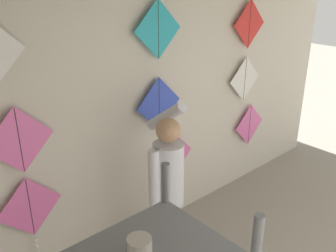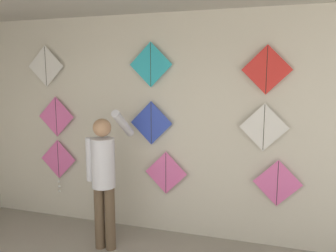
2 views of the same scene
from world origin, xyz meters
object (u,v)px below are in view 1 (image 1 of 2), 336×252
(kite_0, at_px, (31,211))
(kite_8, at_px, (249,24))
(kite_1, at_px, (173,155))
(kite_3, at_px, (19,140))
(kite_4, at_px, (159,104))
(kite_2, at_px, (249,125))
(kite_5, at_px, (245,79))
(kite_7, at_px, (158,29))
(shopkeeper, at_px, (167,184))

(kite_0, bearing_deg, kite_8, 0.02)
(kite_1, relative_size, kite_3, 1.00)
(kite_1, height_order, kite_4, kite_4)
(kite_4, height_order, kite_8, kite_8)
(kite_1, xyz_separation_m, kite_2, (1.35, 0.00, -0.00))
(kite_4, relative_size, kite_5, 1.00)
(kite_2, bearing_deg, kite_7, 180.00)
(kite_0, height_order, kite_7, kite_7)
(kite_1, relative_size, kite_2, 1.00)
(kite_1, xyz_separation_m, kite_8, (1.18, 0.00, 1.29))
(kite_4, bearing_deg, shopkeeper, -124.42)
(kite_1, bearing_deg, kite_2, 0.00)
(kite_2, bearing_deg, kite_1, 180.00)
(kite_1, height_order, kite_8, kite_8)
(kite_4, relative_size, kite_7, 1.00)
(kite_5, bearing_deg, kite_1, 180.00)
(shopkeeper, height_order, kite_2, shopkeeper)
(kite_7, distance_m, kite_8, 1.37)
(shopkeeper, relative_size, kite_3, 3.01)
(kite_4, xyz_separation_m, kite_7, (-0.00, 0.00, 0.73))
(shopkeeper, bearing_deg, kite_2, 14.41)
(kite_1, xyz_separation_m, kite_5, (1.18, 0.00, 0.64))
(kite_0, bearing_deg, kite_7, 0.04)
(kite_7, bearing_deg, kite_4, 0.00)
(kite_3, distance_m, kite_4, 1.40)
(kite_1, xyz_separation_m, kite_3, (-1.59, 0.00, 0.67))
(shopkeeper, bearing_deg, kite_1, 42.37)
(kite_0, relative_size, kite_2, 1.38)
(kite_3, height_order, kite_4, kite_3)
(kite_0, height_order, kite_8, kite_8)
(kite_3, bearing_deg, kite_7, 0.00)
(shopkeeper, height_order, kite_4, kite_4)
(shopkeeper, distance_m, kite_8, 2.18)
(kite_7, xyz_separation_m, kite_8, (1.37, 0.00, -0.07))
(shopkeeper, xyz_separation_m, kite_2, (1.93, 0.56, -0.13))
(shopkeeper, height_order, kite_7, kite_7)
(kite_7, bearing_deg, kite_3, 180.00)
(kite_1, bearing_deg, kite_5, 0.00)
(shopkeeper, distance_m, kite_2, 2.02)
(kite_0, xyz_separation_m, kite_3, (0.00, 0.00, 0.65))
(kite_0, distance_m, kite_4, 1.53)
(kite_2, relative_size, kite_8, 1.00)
(kite_0, relative_size, kite_4, 1.38)
(kite_1, relative_size, kite_5, 1.00)
(kite_2, bearing_deg, kite_5, 180.00)
(shopkeeper, height_order, kite_5, kite_5)
(kite_5, xyz_separation_m, kite_7, (-1.37, 0.00, 0.72))
(kite_2, height_order, kite_5, kite_5)
(shopkeeper, bearing_deg, kite_0, 149.20)
(kite_8, bearing_deg, kite_5, 180.00)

